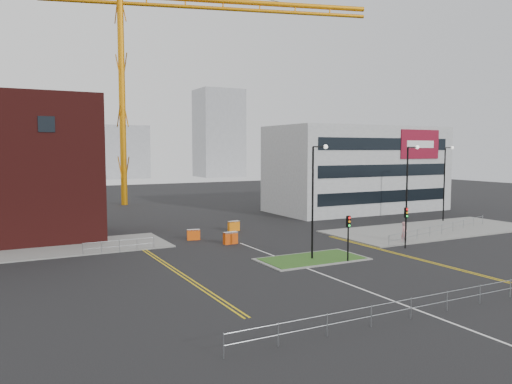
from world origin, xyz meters
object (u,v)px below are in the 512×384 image
at_px(pedestrian, 404,232).
at_px(tower_crane, 160,45).
at_px(streetlamp_island, 315,192).
at_px(traffic_light_island, 348,230).

bearing_deg(pedestrian, tower_crane, 94.20).
bearing_deg(streetlamp_island, traffic_light_island, -48.59).
xyz_separation_m(tower_crane, traffic_light_island, (0.31, -47.34, -22.68)).
height_order(streetlamp_island, pedestrian, streetlamp_island).
relative_size(tower_crane, pedestrian, 25.90).
distance_m(traffic_light_island, pedestrian, 10.76).
bearing_deg(streetlamp_island, pedestrian, 9.94).
bearing_deg(traffic_light_island, pedestrian, 22.40).
height_order(tower_crane, traffic_light_island, tower_crane).
xyz_separation_m(tower_crane, pedestrian, (10.15, -43.29, -24.26)).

